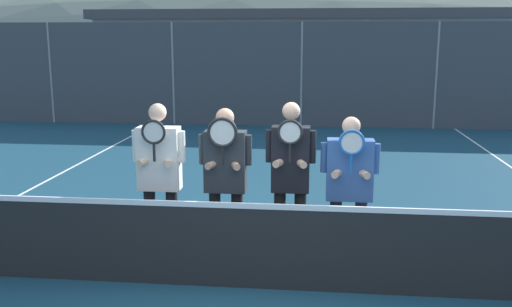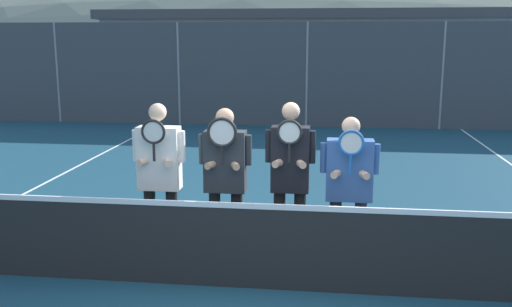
{
  "view_description": "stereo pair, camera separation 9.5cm",
  "coord_description": "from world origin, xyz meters",
  "px_view_note": "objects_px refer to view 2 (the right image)",
  "views": [
    {
      "loc": [
        0.5,
        -5.46,
        2.55
      ],
      "look_at": [
        -0.18,
        0.78,
        1.26
      ],
      "focal_mm": 40.0,
      "sensor_mm": 36.0,
      "label": 1
    },
    {
      "loc": [
        0.6,
        -5.45,
        2.55
      ],
      "look_at": [
        -0.18,
        0.78,
        1.26
      ],
      "focal_mm": 40.0,
      "sensor_mm": 36.0,
      "label": 2
    }
  ],
  "objects_px": {
    "player_center_right": "(290,175)",
    "player_rightmost": "(349,183)",
    "player_center_left": "(225,174)",
    "car_left_of_center": "(246,84)",
    "player_leftmost": "(159,172)",
    "car_center": "(402,85)",
    "car_far_left": "(102,83)"
  },
  "relations": [
    {
      "from": "car_far_left",
      "to": "car_center",
      "type": "relative_size",
      "value": 0.97
    },
    {
      "from": "player_leftmost",
      "to": "car_left_of_center",
      "type": "relative_size",
      "value": 0.4
    },
    {
      "from": "car_far_left",
      "to": "player_center_right",
      "type": "bearing_deg",
      "value": -60.73
    },
    {
      "from": "player_center_left",
      "to": "player_center_right",
      "type": "relative_size",
      "value": 0.96
    },
    {
      "from": "player_center_left",
      "to": "car_left_of_center",
      "type": "distance_m",
      "value": 14.05
    },
    {
      "from": "car_left_of_center",
      "to": "player_rightmost",
      "type": "bearing_deg",
      "value": -77.5
    },
    {
      "from": "player_center_right",
      "to": "player_rightmost",
      "type": "xyz_separation_m",
      "value": [
        0.63,
        -0.02,
        -0.06
      ]
    },
    {
      "from": "car_far_left",
      "to": "car_left_of_center",
      "type": "height_order",
      "value": "car_far_left"
    },
    {
      "from": "player_leftmost",
      "to": "car_center",
      "type": "height_order",
      "value": "car_center"
    },
    {
      "from": "car_far_left",
      "to": "player_center_left",
      "type": "bearing_deg",
      "value": -62.98
    },
    {
      "from": "player_leftmost",
      "to": "car_center",
      "type": "bearing_deg",
      "value": 72.57
    },
    {
      "from": "player_leftmost",
      "to": "car_center",
      "type": "xyz_separation_m",
      "value": [
        4.29,
        13.67,
        -0.13
      ]
    },
    {
      "from": "player_leftmost",
      "to": "car_far_left",
      "type": "xyz_separation_m",
      "value": [
        -6.27,
        13.8,
        -0.15
      ]
    },
    {
      "from": "player_rightmost",
      "to": "car_center",
      "type": "xyz_separation_m",
      "value": [
        2.21,
        13.66,
        -0.07
      ]
    },
    {
      "from": "car_left_of_center",
      "to": "player_center_left",
      "type": "bearing_deg",
      "value": -82.85
    },
    {
      "from": "car_far_left",
      "to": "car_center",
      "type": "bearing_deg",
      "value": -0.71
    },
    {
      "from": "player_leftmost",
      "to": "car_left_of_center",
      "type": "bearing_deg",
      "value": 94.18
    },
    {
      "from": "player_center_right",
      "to": "car_center",
      "type": "height_order",
      "value": "car_center"
    },
    {
      "from": "player_center_left",
      "to": "car_far_left",
      "type": "xyz_separation_m",
      "value": [
        -6.99,
        13.72,
        -0.13
      ]
    },
    {
      "from": "player_center_right",
      "to": "car_center",
      "type": "relative_size",
      "value": 0.45
    },
    {
      "from": "player_rightmost",
      "to": "car_center",
      "type": "bearing_deg",
      "value": 80.81
    },
    {
      "from": "player_center_right",
      "to": "car_center",
      "type": "bearing_deg",
      "value": 78.22
    },
    {
      "from": "player_center_left",
      "to": "car_left_of_center",
      "type": "relative_size",
      "value": 0.39
    },
    {
      "from": "player_center_right",
      "to": "car_left_of_center",
      "type": "distance_m",
      "value": 14.21
    },
    {
      "from": "player_center_right",
      "to": "car_far_left",
      "type": "bearing_deg",
      "value": 119.27
    },
    {
      "from": "player_rightmost",
      "to": "player_leftmost",
      "type": "bearing_deg",
      "value": -179.53
    },
    {
      "from": "player_center_right",
      "to": "car_left_of_center",
      "type": "xyz_separation_m",
      "value": [
        -2.47,
        13.99,
        -0.16
      ]
    },
    {
      "from": "player_center_left",
      "to": "player_rightmost",
      "type": "height_order",
      "value": "player_center_left"
    },
    {
      "from": "player_leftmost",
      "to": "car_center",
      "type": "distance_m",
      "value": 14.33
    },
    {
      "from": "car_left_of_center",
      "to": "player_center_right",
      "type": "bearing_deg",
      "value": -79.98
    },
    {
      "from": "player_center_left",
      "to": "player_rightmost",
      "type": "bearing_deg",
      "value": -2.96
    },
    {
      "from": "player_center_right",
      "to": "car_center",
      "type": "distance_m",
      "value": 13.93
    }
  ]
}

